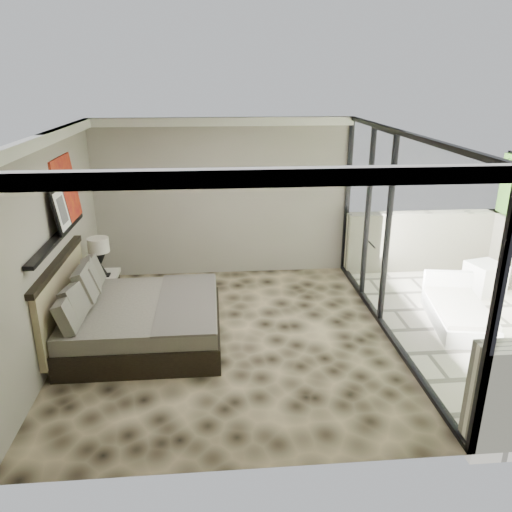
{
  "coord_description": "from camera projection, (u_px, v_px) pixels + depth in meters",
  "views": [
    {
      "loc": [
        -0.17,
        -6.19,
        3.46
      ],
      "look_at": [
        0.41,
        0.4,
        1.06
      ],
      "focal_mm": 35.0,
      "sensor_mm": 36.0,
      "label": 1
    }
  ],
  "objects": [
    {
      "name": "floor",
      "position": [
        230.0,
        338.0,
        6.99
      ],
      "size": [
        5.0,
        5.0,
        0.0
      ],
      "primitive_type": "plane",
      "color": "black",
      "rests_on": "ground"
    },
    {
      "name": "ceiling",
      "position": [
        225.0,
        134.0,
        6.03
      ],
      "size": [
        4.5,
        5.0,
        0.02
      ],
      "primitive_type": "cube",
      "color": "silver",
      "rests_on": "back_wall"
    },
    {
      "name": "back_wall",
      "position": [
        223.0,
        199.0,
        8.84
      ],
      "size": [
        4.5,
        0.02,
        2.8
      ],
      "primitive_type": "cube",
      "color": "gray",
      "rests_on": "floor"
    },
    {
      "name": "left_wall",
      "position": [
        51.0,
        248.0,
        6.33
      ],
      "size": [
        0.02,
        5.0,
        2.8
      ],
      "primitive_type": "cube",
      "color": "gray",
      "rests_on": "floor"
    },
    {
      "name": "glass_wall",
      "position": [
        395.0,
        238.0,
        6.69
      ],
      "size": [
        0.08,
        5.0,
        2.8
      ],
      "primitive_type": "cube",
      "color": "white",
      "rests_on": "floor"
    },
    {
      "name": "terrace_slab",
      "position": [
        485.0,
        330.0,
        7.31
      ],
      "size": [
        3.0,
        5.0,
        0.12
      ],
      "primitive_type": "cube",
      "color": "beige",
      "rests_on": "ground"
    },
    {
      "name": "picture_ledge",
      "position": [
        57.0,
        238.0,
        6.39
      ],
      "size": [
        0.12,
        2.2,
        0.05
      ],
      "primitive_type": "cube",
      "color": "black",
      "rests_on": "left_wall"
    },
    {
      "name": "bed",
      "position": [
        136.0,
        319.0,
        6.79
      ],
      "size": [
        2.1,
        2.04,
        1.16
      ],
      "color": "black",
      "rests_on": "floor"
    },
    {
      "name": "nightstand",
      "position": [
        104.0,
        289.0,
        7.95
      ],
      "size": [
        0.6,
        0.6,
        0.49
      ],
      "primitive_type": "cube",
      "rotation": [
        0.0,
        0.0,
        0.25
      ],
      "color": "black",
      "rests_on": "floor"
    },
    {
      "name": "table_lamp",
      "position": [
        99.0,
        251.0,
        7.7
      ],
      "size": [
        0.33,
        0.33,
        0.6
      ],
      "color": "black",
      "rests_on": "nightstand"
    },
    {
      "name": "abstract_canvas",
      "position": [
        66.0,
        190.0,
        6.88
      ],
      "size": [
        0.13,
        0.9,
        0.9
      ],
      "primitive_type": "cube",
      "rotation": [
        0.0,
        -0.1,
        0.0
      ],
      "color": "#AE200E",
      "rests_on": "picture_ledge"
    },
    {
      "name": "framed_print",
      "position": [
        61.0,
        210.0,
        6.43
      ],
      "size": [
        0.11,
        0.5,
        0.6
      ],
      "primitive_type": "cube",
      "rotation": [
        0.0,
        -0.14,
        0.0
      ],
      "color": "black",
      "rests_on": "picture_ledge"
    },
    {
      "name": "ottoman",
      "position": [
        485.0,
        278.0,
        8.37
      ],
      "size": [
        0.63,
        0.63,
        0.52
      ],
      "primitive_type": "cube",
      "rotation": [
        0.0,
        0.0,
        0.24
      ],
      "color": "white",
      "rests_on": "terrace_slab"
    },
    {
      "name": "lounger",
      "position": [
        458.0,
        312.0,
        7.33
      ],
      "size": [
        0.97,
        1.58,
        0.58
      ],
      "rotation": [
        0.0,
        0.0,
        -0.17
      ],
      "color": "white",
      "rests_on": "terrace_slab"
    }
  ]
}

